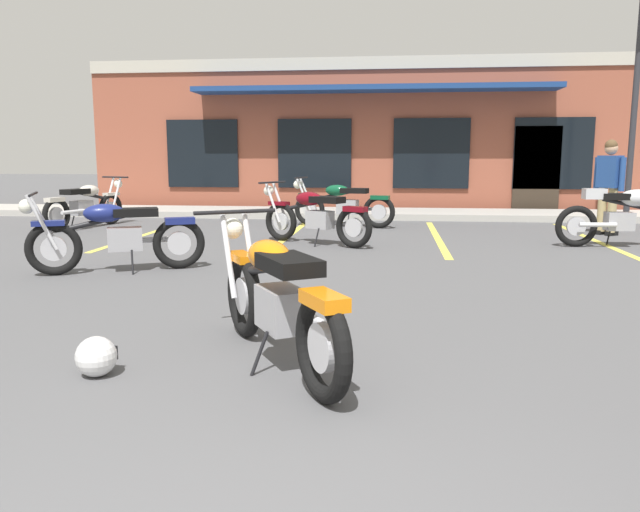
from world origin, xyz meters
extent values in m
plane|color=#515154|center=(0.00, 4.19, 0.00)|extent=(80.00, 80.00, 0.00)
cube|color=#A8A59E|center=(0.00, 13.06, 0.07)|extent=(22.00, 1.80, 0.14)
cube|color=brown|center=(0.00, 17.33, 1.88)|extent=(14.40, 6.15, 3.77)
cube|color=#B2AD9E|center=(0.00, 14.23, 3.62)|extent=(14.40, 0.06, 0.30)
cube|color=black|center=(-4.32, 14.22, 1.45)|extent=(1.84, 0.06, 1.70)
cube|color=black|center=(-1.44, 14.22, 1.45)|extent=(1.84, 0.06, 1.70)
cube|color=black|center=(1.44, 14.22, 1.45)|extent=(1.84, 0.06, 1.70)
cube|color=black|center=(4.32, 14.22, 1.45)|extent=(1.84, 0.06, 1.70)
cube|color=#33281E|center=(3.96, 14.22, 1.05)|extent=(1.10, 0.06, 2.10)
cube|color=navy|center=(0.00, 13.81, 2.97)|extent=(8.64, 0.90, 0.12)
cube|color=#DBCC4C|center=(-3.87, 9.46, 0.00)|extent=(0.12, 4.80, 0.01)
cube|color=#DBCC4C|center=(-1.29, 9.46, 0.00)|extent=(0.12, 4.80, 0.01)
cube|color=#DBCC4C|center=(1.29, 9.46, 0.00)|extent=(0.12, 4.80, 0.01)
cube|color=#DBCC4C|center=(3.87, 9.46, 0.00)|extent=(0.12, 4.80, 0.01)
torus|color=black|center=(0.12, 2.01, 0.32)|extent=(0.42, 0.60, 0.64)
cylinder|color=#B7B7BC|center=(0.12, 2.01, 0.32)|extent=(0.20, 0.28, 0.29)
torus|color=black|center=(-0.63, 3.24, 0.32)|extent=(0.42, 0.60, 0.64)
cylinder|color=#B7B7BC|center=(-0.63, 3.24, 0.32)|extent=(0.20, 0.28, 0.29)
cylinder|color=silver|center=(-0.76, 3.28, 0.64)|extent=(0.21, 0.30, 0.66)
cylinder|color=silver|center=(-0.60, 3.37, 0.64)|extent=(0.21, 0.30, 0.66)
cylinder|color=black|center=(-0.72, 3.40, 0.96)|extent=(0.58, 0.37, 0.03)
sphere|color=silver|center=(-0.76, 3.46, 0.82)|extent=(0.23, 0.23, 0.17)
cube|color=orange|center=(-0.65, 3.28, 0.62)|extent=(0.31, 0.38, 0.06)
cube|color=#9E9EA3|center=(-0.21, 2.56, 0.40)|extent=(0.41, 0.47, 0.28)
cylinder|color=silver|center=(0.10, 2.32, 0.36)|extent=(0.35, 0.51, 0.07)
cylinder|color=black|center=(-0.31, 2.73, 0.64)|extent=(0.54, 0.84, 0.26)
ellipsoid|color=orange|center=(-0.33, 2.75, 0.72)|extent=(0.47, 0.55, 0.22)
cube|color=black|center=(-0.14, 2.44, 0.72)|extent=(0.51, 0.59, 0.10)
cube|color=orange|center=(0.13, 2.00, 0.60)|extent=(0.32, 0.39, 0.08)
cylinder|color=black|center=(-0.33, 2.41, 0.14)|extent=(0.13, 0.09, 0.29)
torus|color=black|center=(-5.64, 9.40, 0.32)|extent=(0.27, 0.64, 0.64)
cylinder|color=#B7B7BC|center=(-5.64, 9.40, 0.32)|extent=(0.14, 0.29, 0.29)
torus|color=black|center=(-5.23, 10.78, 0.32)|extent=(0.27, 0.64, 0.64)
cylinder|color=#B7B7BC|center=(-5.23, 10.78, 0.32)|extent=(0.14, 0.29, 0.29)
cylinder|color=silver|center=(-5.29, 10.90, 0.64)|extent=(0.13, 0.32, 0.66)
cylinder|color=silver|center=(-5.12, 10.85, 0.64)|extent=(0.13, 0.32, 0.66)
cylinder|color=black|center=(-5.18, 10.95, 0.96)|extent=(0.64, 0.21, 0.03)
sphere|color=silver|center=(-5.16, 11.03, 0.82)|extent=(0.21, 0.21, 0.17)
cube|color=beige|center=(-5.22, 10.82, 0.62)|extent=(0.23, 0.38, 0.06)
cube|color=#9E9EA3|center=(-5.46, 10.01, 0.40)|extent=(0.34, 0.45, 0.28)
cylinder|color=silver|center=(-5.43, 9.62, 0.36)|extent=(0.22, 0.55, 0.07)
cylinder|color=black|center=(-5.40, 10.20, 0.64)|extent=(0.32, 0.92, 0.26)
ellipsoid|color=beige|center=(-5.40, 10.22, 0.72)|extent=(0.38, 0.53, 0.22)
cube|color=black|center=(-5.50, 9.88, 0.72)|extent=(0.41, 0.58, 0.10)
cube|color=beige|center=(-5.64, 9.38, 0.60)|extent=(0.25, 0.39, 0.08)
cylinder|color=black|center=(-5.65, 10.00, 0.14)|extent=(0.14, 0.06, 0.29)
torus|color=black|center=(-0.06, 8.00, 0.32)|extent=(0.61, 0.40, 0.64)
cylinder|color=#B7B7BC|center=(-0.06, 8.00, 0.32)|extent=(0.28, 0.19, 0.29)
torus|color=black|center=(-1.32, 8.71, 0.32)|extent=(0.61, 0.40, 0.64)
cylinder|color=#B7B7BC|center=(-1.32, 8.71, 0.32)|extent=(0.28, 0.19, 0.29)
cylinder|color=silver|center=(-1.45, 8.68, 0.64)|extent=(0.30, 0.20, 0.66)
cylinder|color=silver|center=(-1.36, 8.84, 0.64)|extent=(0.30, 0.20, 0.66)
cylinder|color=black|center=(-1.47, 8.80, 0.96)|extent=(0.35, 0.59, 0.03)
sphere|color=silver|center=(-1.54, 8.84, 0.82)|extent=(0.23, 0.23, 0.17)
cube|color=maroon|center=(-1.35, 8.73, 0.62)|extent=(0.38, 0.30, 0.06)
cube|color=#9E9EA3|center=(-0.62, 8.32, 0.40)|extent=(0.47, 0.41, 0.28)
cylinder|color=silver|center=(-0.23, 8.26, 0.36)|extent=(0.51, 0.33, 0.07)
cylinder|color=black|center=(-0.79, 8.42, 0.64)|extent=(0.85, 0.52, 0.26)
ellipsoid|color=maroon|center=(-0.81, 8.43, 0.72)|extent=(0.55, 0.46, 0.22)
cube|color=black|center=(-0.50, 8.25, 0.72)|extent=(0.59, 0.50, 0.10)
cube|color=maroon|center=(-0.05, 7.99, 0.60)|extent=(0.39, 0.32, 0.08)
cylinder|color=black|center=(-0.65, 8.13, 0.14)|extent=(0.09, 0.13, 0.29)
torus|color=black|center=(0.26, 10.70, 0.32)|extent=(0.65, 0.24, 0.64)
cylinder|color=#B7B7BC|center=(0.26, 10.70, 0.32)|extent=(0.29, 0.12, 0.29)
torus|color=black|center=(-1.14, 11.03, 0.32)|extent=(0.65, 0.24, 0.64)
cylinder|color=#B7B7BC|center=(-1.14, 11.03, 0.32)|extent=(0.29, 0.12, 0.29)
cylinder|color=silver|center=(-1.26, 10.96, 0.64)|extent=(0.33, 0.12, 0.66)
cylinder|color=silver|center=(-1.22, 11.14, 0.64)|extent=(0.33, 0.12, 0.66)
cylinder|color=black|center=(-1.32, 11.07, 0.96)|extent=(0.18, 0.65, 0.03)
sphere|color=silver|center=(-1.40, 11.09, 0.82)|extent=(0.20, 0.20, 0.17)
cube|color=#0F4C2D|center=(-1.18, 11.04, 0.62)|extent=(0.38, 0.22, 0.06)
cube|color=#9E9EA3|center=(-0.37, 10.84, 0.40)|extent=(0.44, 0.33, 0.28)
cylinder|color=silver|center=(0.03, 10.90, 0.36)|extent=(0.55, 0.19, 0.07)
cylinder|color=black|center=(-0.56, 10.89, 0.64)|extent=(0.93, 0.27, 0.26)
ellipsoid|color=#0F4C2D|center=(-0.58, 10.90, 0.72)|extent=(0.53, 0.36, 0.22)
cube|color=black|center=(-0.23, 10.81, 0.72)|extent=(0.57, 0.39, 0.10)
cube|color=#0F4C2D|center=(0.28, 10.69, 0.60)|extent=(0.39, 0.24, 0.08)
cylinder|color=black|center=(-0.34, 10.65, 0.14)|extent=(0.05, 0.14, 0.29)
torus|color=black|center=(-2.12, 6.03, 0.32)|extent=(0.62, 0.36, 0.64)
cylinder|color=#B7B7BC|center=(-2.12, 6.03, 0.32)|extent=(0.29, 0.18, 0.29)
torus|color=black|center=(-3.43, 5.43, 0.32)|extent=(0.62, 0.36, 0.64)
cylinder|color=#B7B7BC|center=(-3.43, 5.43, 0.32)|extent=(0.29, 0.18, 0.29)
cylinder|color=silver|center=(-3.48, 5.30, 0.64)|extent=(0.31, 0.18, 0.66)
cylinder|color=silver|center=(-3.56, 5.47, 0.64)|extent=(0.31, 0.18, 0.66)
cylinder|color=black|center=(-3.59, 5.35, 0.96)|extent=(0.31, 0.61, 0.03)
sphere|color=silver|center=(-3.67, 5.32, 0.82)|extent=(0.23, 0.23, 0.17)
cube|color=navy|center=(-3.47, 5.41, 0.62)|extent=(0.39, 0.28, 0.06)
cube|color=#9E9EA3|center=(-2.70, 5.76, 0.40)|extent=(0.46, 0.39, 0.28)
cylinder|color=silver|center=(-2.43, 6.04, 0.36)|extent=(0.53, 0.29, 0.07)
cylinder|color=black|center=(-2.89, 5.68, 0.64)|extent=(0.88, 0.45, 0.26)
ellipsoid|color=navy|center=(-2.90, 5.67, 0.72)|extent=(0.54, 0.44, 0.22)
cube|color=black|center=(-2.58, 5.82, 0.72)|extent=(0.59, 0.47, 0.10)
cube|color=navy|center=(-2.10, 6.04, 0.60)|extent=(0.39, 0.30, 0.08)
cylinder|color=black|center=(-2.56, 5.63, 0.14)|extent=(0.08, 0.13, 0.29)
torus|color=black|center=(3.34, 8.56, 0.32)|extent=(0.64, 0.13, 0.64)
cylinder|color=#B7B7BC|center=(3.34, 8.56, 0.32)|extent=(0.29, 0.07, 0.29)
cube|color=#9E9EA3|center=(3.98, 8.59, 0.40)|extent=(0.41, 0.26, 0.28)
cylinder|color=silver|center=(3.62, 8.43, 0.36)|extent=(0.55, 0.10, 0.07)
cylinder|color=black|center=(4.18, 8.60, 0.64)|extent=(0.94, 0.11, 0.26)
ellipsoid|color=silver|center=(4.22, 8.60, 0.76)|extent=(0.53, 0.33, 0.26)
cube|color=black|center=(3.88, 8.58, 0.78)|extent=(0.41, 0.26, 0.10)
cube|color=silver|center=(3.58, 8.57, 0.82)|extent=(0.33, 0.22, 0.16)
cylinder|color=black|center=(3.90, 8.76, 0.14)|extent=(0.03, 0.14, 0.29)
cube|color=black|center=(4.26, 10.20, 0.04)|extent=(0.25, 0.22, 0.08)
cube|color=black|center=(4.37, 10.04, 0.04)|extent=(0.25, 0.22, 0.08)
cylinder|color=tan|center=(4.23, 10.18, 0.46)|extent=(0.21, 0.21, 0.80)
cylinder|color=tan|center=(4.34, 10.02, 0.46)|extent=(0.21, 0.21, 0.80)
cube|color=#23478C|center=(4.28, 10.10, 1.12)|extent=(0.40, 0.44, 0.56)
cylinder|color=#23478C|center=(4.14, 10.30, 1.08)|extent=(0.14, 0.14, 0.58)
cylinder|color=#23478C|center=(4.43, 9.89, 1.08)|extent=(0.14, 0.14, 0.58)
sphere|color=tan|center=(4.28, 10.10, 1.52)|extent=(0.31, 0.31, 0.22)
sphere|color=brown|center=(4.28, 10.09, 1.57)|extent=(0.29, 0.29, 0.21)
sphere|color=silver|center=(-1.36, 2.26, 0.13)|extent=(0.26, 0.26, 0.26)
cube|color=black|center=(-1.36, 2.36, 0.12)|extent=(0.18, 0.03, 0.09)
cylinder|color=#2D2D33|center=(5.28, 11.96, 2.34)|extent=(0.12, 0.12, 4.67)
camera|label=1|loc=(0.50, -1.35, 1.39)|focal=34.80mm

